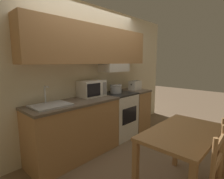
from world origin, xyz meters
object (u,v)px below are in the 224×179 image
(toaster, at_px, (135,85))
(dining_table, at_px, (183,141))
(stove_range, at_px, (118,115))
(cooking_pot, at_px, (116,89))
(microwave, at_px, (92,89))
(sink_basin, at_px, (51,105))

(toaster, height_order, dining_table, toaster)
(stove_range, height_order, cooking_pot, cooking_pot)
(cooking_pot, relative_size, microwave, 0.68)
(cooking_pot, height_order, toaster, toaster)
(dining_table, bearing_deg, sink_basin, 115.05)
(stove_range, distance_m, dining_table, 1.74)
(dining_table, bearing_deg, microwave, 85.93)
(cooking_pot, bearing_deg, stove_range, -66.08)
(stove_range, height_order, toaster, toaster)
(cooking_pot, xyz_separation_m, sink_basin, (-1.43, -0.05, -0.07))
(cooking_pot, bearing_deg, dining_table, -113.00)
(sink_basin, height_order, dining_table, sink_basin)
(sink_basin, bearing_deg, toaster, 0.53)
(stove_range, xyz_separation_m, toaster, (0.58, 0.02, 0.55))
(sink_basin, xyz_separation_m, dining_table, (0.74, -1.58, -0.28))
(cooking_pot, relative_size, dining_table, 0.29)
(microwave, bearing_deg, cooking_pot, -6.93)
(microwave, xyz_separation_m, dining_table, (-0.12, -1.70, -0.40))
(cooking_pot, distance_m, dining_table, 1.80)
(sink_basin, bearing_deg, stove_range, 0.08)
(toaster, xyz_separation_m, sink_basin, (-2.03, -0.02, -0.08))
(microwave, xyz_separation_m, toaster, (1.17, -0.10, -0.04))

